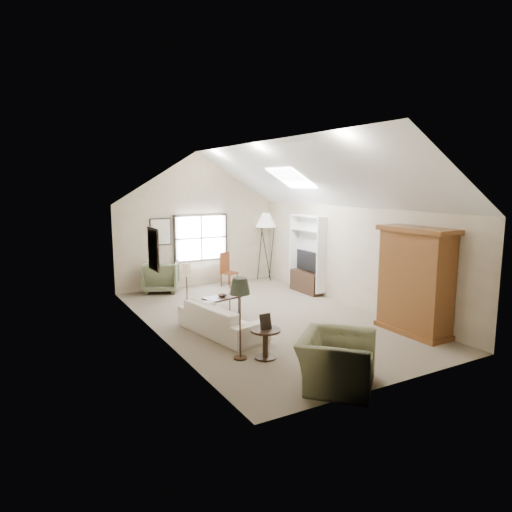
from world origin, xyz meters
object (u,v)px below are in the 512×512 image
armoire (415,281)px  side_table (265,344)px  sofa (222,319)px  coffee_table (222,306)px  side_chair (229,270)px  armchair_far (161,277)px  armchair_near (336,361)px

armoire → side_table: 3.51m
sofa → coffee_table: bearing=-35.9°
armoire → sofa: bearing=151.6°
sofa → side_chair: bearing=-38.4°
armchair_far → side_table: armchair_far is taller
armchair_near → coffee_table: (0.12, 4.34, -0.18)m
armchair_far → coffee_table: (0.53, -2.97, -0.22)m
armchair_far → sofa: bearing=114.0°
coffee_table → side_table: 2.89m
armchair_near → coffee_table: bearing=46.3°
coffee_table → sofa: bearing=-115.5°
side_chair → armchair_far: bearing=146.0°
armchair_far → side_chair: size_ratio=0.94×
armoire → armchair_far: (-3.44, 6.10, -0.66)m
sofa → side_chair: size_ratio=2.07×
armchair_near → side_table: 1.55m
armchair_far → armchair_near: bearing=118.1°
side_table → side_chair: 5.77m
side_chair → side_table: bearing=-132.9°
sofa → side_table: sofa is taller
coffee_table → side_chair: bearing=60.7°
sofa → armchair_near: 3.13m
armchair_near → armchair_far: armchair_far is taller
sofa → armchair_far: armchair_far is taller
sofa → side_table: 1.60m
side_table → armchair_far: bearing=90.4°
coffee_table → side_chair: size_ratio=0.83×
coffee_table → side_table: bearing=-99.9°
coffee_table → side_table: side_table is taller
armchair_far → side_chair: (1.98, -0.38, 0.07)m
side_table → sofa: bearing=93.6°
side_chair → armoire: bearing=-99.0°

